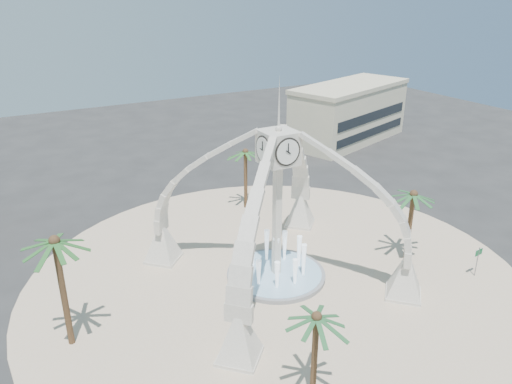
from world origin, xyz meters
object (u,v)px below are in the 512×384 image
clock_tower (277,204)px  palm_south (317,318)px  fountain (276,274)px  palm_east (414,195)px  palm_north (245,152)px  palm_west (55,243)px  street_sign (478,256)px

clock_tower → palm_south: bearing=-112.3°
palm_south → fountain: bearing=67.7°
palm_east → palm_north: palm_north is taller
palm_west → palm_north: size_ratio=1.21×
palm_east → street_sign: size_ratio=2.62×
palm_south → street_sign: bearing=12.3°
palm_east → palm_south: size_ratio=1.09×
palm_east → palm_west: (-27.51, 2.65, 1.54)m
clock_tower → palm_east: clock_tower is taller
fountain → palm_east: size_ratio=1.16×
palm_west → street_sign: size_ratio=3.23×
fountain → palm_east: 13.10m
palm_west → street_sign: palm_west is taller
clock_tower → fountain: size_ratio=2.24×
palm_east → palm_south: (-16.33, -9.05, -0.47)m
fountain → street_sign: bearing=-28.9°
palm_north → street_sign: size_ratio=2.67×
fountain → palm_west: 17.67m
clock_tower → palm_east: size_ratio=2.60×
fountain → palm_north: size_ratio=1.14×
palm_north → palm_south: size_ratio=1.11×
clock_tower → street_sign: (14.23, -7.86, -4.61)m
palm_west → palm_south: size_ratio=1.35×
palm_west → palm_north: palm_west is taller
clock_tower → palm_west: clock_tower is taller
clock_tower → fountain: bearing=90.0°
palm_west → clock_tower: bearing=1.2°
clock_tower → palm_east: (11.40, -3.00, -0.49)m
clock_tower → street_sign: clock_tower is taller
street_sign → clock_tower: bearing=146.5°
palm_south → street_sign: (19.16, 4.18, -3.65)m
palm_west → palm_south: bearing=-46.3°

